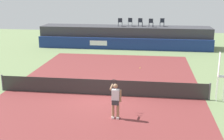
{
  "coord_description": "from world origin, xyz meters",
  "views": [
    {
      "loc": [
        2.83,
        -16.38,
        6.13
      ],
      "look_at": [
        0.37,
        2.0,
        1.0
      ],
      "focal_mm": 47.59,
      "sensor_mm": 36.0,
      "label": 1
    }
  ],
  "objects_px": {
    "spectator_chair_far_left": "(120,22)",
    "net_post_far": "(210,92)",
    "umpire_chair": "(220,73)",
    "tennis_player": "(115,100)",
    "spectator_chair_left": "(130,22)",
    "spectator_chair_center": "(140,22)",
    "tennis_ball": "(140,68)",
    "net_post_near": "(2,83)",
    "spectator_chair_right": "(151,22)",
    "spectator_chair_far_right": "(162,22)"
  },
  "relations": [
    {
      "from": "spectator_chair_far_left",
      "to": "net_post_far",
      "type": "xyz_separation_m",
      "value": [
        6.7,
        -15.02,
        -2.19
      ]
    },
    {
      "from": "umpire_chair",
      "to": "tennis_player",
      "type": "bearing_deg",
      "value": -150.05
    },
    {
      "from": "spectator_chair_left",
      "to": "tennis_player",
      "type": "bearing_deg",
      "value": -87.85
    },
    {
      "from": "spectator_chair_far_left",
      "to": "umpire_chair",
      "type": "xyz_separation_m",
      "value": [
        7.17,
        -15.01,
        -1.11
      ]
    },
    {
      "from": "spectator_chair_center",
      "to": "tennis_player",
      "type": "bearing_deg",
      "value": -91.23
    },
    {
      "from": "spectator_chair_far_left",
      "to": "spectator_chair_left",
      "type": "bearing_deg",
      "value": 19.57
    },
    {
      "from": "spectator_chair_left",
      "to": "umpire_chair",
      "type": "relative_size",
      "value": 0.32
    },
    {
      "from": "net_post_far",
      "to": "tennis_ball",
      "type": "distance_m",
      "value": 7.66
    },
    {
      "from": "umpire_chair",
      "to": "tennis_ball",
      "type": "xyz_separation_m",
      "value": [
        -4.64,
        6.4,
        -1.55
      ]
    },
    {
      "from": "umpire_chair",
      "to": "net_post_far",
      "type": "height_order",
      "value": "umpire_chair"
    },
    {
      "from": "spectator_chair_far_left",
      "to": "net_post_far",
      "type": "height_order",
      "value": "spectator_chair_far_left"
    },
    {
      "from": "umpire_chair",
      "to": "tennis_player",
      "type": "xyz_separation_m",
      "value": [
        -5.45,
        -3.14,
        -0.63
      ]
    },
    {
      "from": "net_post_near",
      "to": "tennis_ball",
      "type": "height_order",
      "value": "net_post_near"
    },
    {
      "from": "net_post_near",
      "to": "spectator_chair_center",
      "type": "bearing_deg",
      "value": 62.86
    },
    {
      "from": "spectator_chair_right",
      "to": "net_post_far",
      "type": "distance_m",
      "value": 15.49
    },
    {
      "from": "spectator_chair_far_left",
      "to": "net_post_far",
      "type": "distance_m",
      "value": 16.59
    },
    {
      "from": "spectator_chair_left",
      "to": "net_post_near",
      "type": "distance_m",
      "value": 16.94
    },
    {
      "from": "net_post_near",
      "to": "tennis_ball",
      "type": "bearing_deg",
      "value": 37.91
    },
    {
      "from": "spectator_chair_left",
      "to": "tennis_ball",
      "type": "height_order",
      "value": "spectator_chair_left"
    },
    {
      "from": "spectator_chair_center",
      "to": "net_post_far",
      "type": "relative_size",
      "value": 0.89
    },
    {
      "from": "umpire_chair",
      "to": "net_post_near",
      "type": "relative_size",
      "value": 2.76
    },
    {
      "from": "net_post_near",
      "to": "spectator_chair_right",
      "type": "bearing_deg",
      "value": 59.12
    },
    {
      "from": "spectator_chair_left",
      "to": "spectator_chair_center",
      "type": "bearing_deg",
      "value": -7.11
    },
    {
      "from": "net_post_far",
      "to": "tennis_player",
      "type": "relative_size",
      "value": 0.56
    },
    {
      "from": "spectator_chair_far_right",
      "to": "tennis_player",
      "type": "relative_size",
      "value": 0.5
    },
    {
      "from": "spectator_chair_center",
      "to": "spectator_chair_far_right",
      "type": "relative_size",
      "value": 1.0
    },
    {
      "from": "spectator_chair_center",
      "to": "umpire_chair",
      "type": "bearing_deg",
      "value": -71.66
    },
    {
      "from": "spectator_chair_center",
      "to": "umpire_chair",
      "type": "distance_m",
      "value": 16.1
    },
    {
      "from": "umpire_chair",
      "to": "tennis_player",
      "type": "height_order",
      "value": "umpire_chair"
    },
    {
      "from": "tennis_ball",
      "to": "spectator_chair_left",
      "type": "bearing_deg",
      "value": 99.47
    },
    {
      "from": "net_post_far",
      "to": "spectator_chair_left",
      "type": "bearing_deg",
      "value": 110.23
    },
    {
      "from": "spectator_chair_far_right",
      "to": "spectator_chair_center",
      "type": "bearing_deg",
      "value": -175.31
    },
    {
      "from": "spectator_chair_far_right",
      "to": "tennis_ball",
      "type": "height_order",
      "value": "spectator_chair_far_right"
    },
    {
      "from": "spectator_chair_left",
      "to": "tennis_ball",
      "type": "bearing_deg",
      "value": -80.53
    },
    {
      "from": "spectator_chair_left",
      "to": "net_post_near",
      "type": "xyz_separation_m",
      "value": [
        -6.73,
        -15.39,
        -2.19
      ]
    },
    {
      "from": "umpire_chair",
      "to": "spectator_chair_far_left",
      "type": "bearing_deg",
      "value": 115.54
    },
    {
      "from": "tennis_player",
      "to": "net_post_near",
      "type": "bearing_deg",
      "value": 157.15
    },
    {
      "from": "spectator_chair_right",
      "to": "tennis_player",
      "type": "distance_m",
      "value": 18.21
    },
    {
      "from": "umpire_chair",
      "to": "tennis_player",
      "type": "relative_size",
      "value": 1.56
    },
    {
      "from": "net_post_near",
      "to": "net_post_far",
      "type": "relative_size",
      "value": 1.0
    },
    {
      "from": "spectator_chair_left",
      "to": "spectator_chair_center",
      "type": "relative_size",
      "value": 1.0
    },
    {
      "from": "spectator_chair_right",
      "to": "net_post_near",
      "type": "distance_m",
      "value": 17.54
    },
    {
      "from": "spectator_chair_far_right",
      "to": "net_post_far",
      "type": "xyz_separation_m",
      "value": [
        2.31,
        -15.44,
        -2.19
      ]
    },
    {
      "from": "spectator_chair_center",
      "to": "spectator_chair_far_right",
      "type": "distance_m",
      "value": 2.28
    },
    {
      "from": "spectator_chair_center",
      "to": "net_post_near",
      "type": "distance_m",
      "value": 17.28
    },
    {
      "from": "spectator_chair_center",
      "to": "umpire_chair",
      "type": "height_order",
      "value": "spectator_chair_center"
    },
    {
      "from": "spectator_chair_far_left",
      "to": "spectator_chair_right",
      "type": "height_order",
      "value": "same"
    },
    {
      "from": "tennis_ball",
      "to": "spectator_chair_far_right",
      "type": "bearing_deg",
      "value": 78.32
    },
    {
      "from": "spectator_chair_left",
      "to": "spectator_chair_far_left",
      "type": "bearing_deg",
      "value": -160.43
    },
    {
      "from": "tennis_player",
      "to": "spectator_chair_center",
      "type": "bearing_deg",
      "value": 88.77
    }
  ]
}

